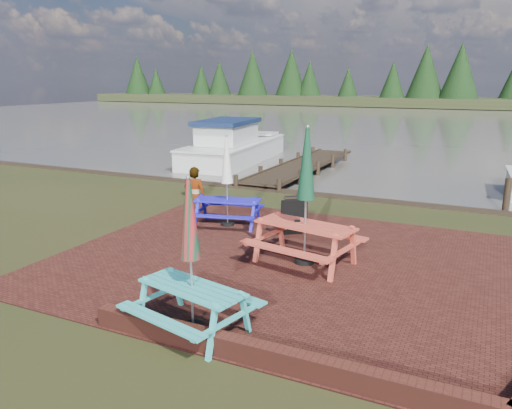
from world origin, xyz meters
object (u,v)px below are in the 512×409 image
at_px(picnic_table_red, 305,218).
at_px(boat_jetty, 233,148).
at_px(picnic_table_blue, 227,195).
at_px(person, 194,167).
at_px(chalkboard, 294,216).
at_px(picnic_table_teal, 192,279).
at_px(jetty, 301,166).

xyz_separation_m(picnic_table_red, boat_jetty, (-7.75, 11.62, -0.49)).
height_order(picnic_table_blue, person, picnic_table_blue).
bearing_deg(picnic_table_blue, picnic_table_red, -46.63).
xyz_separation_m(chalkboard, boat_jetty, (-6.87, 9.92, -0.01)).
bearing_deg(picnic_table_blue, picnic_table_teal, -81.18).
distance_m(jetty, boat_jetty, 4.16).
height_order(picnic_table_red, person, picnic_table_red).
bearing_deg(picnic_table_red, jetty, 121.80).
bearing_deg(picnic_table_red, picnic_table_blue, 158.88).
distance_m(picnic_table_red, picnic_table_blue, 3.12).
distance_m(picnic_table_teal, person, 8.54).
xyz_separation_m(picnic_table_blue, person, (-2.42, 2.32, 0.16)).
height_order(picnic_table_red, jetty, picnic_table_red).
relative_size(picnic_table_teal, chalkboard, 2.53).
bearing_deg(jetty, chalkboard, -70.77).
xyz_separation_m(picnic_table_red, chalkboard, (-0.88, 1.71, -0.48)).
bearing_deg(picnic_table_teal, jetty, 116.89).
bearing_deg(person, picnic_table_red, 130.41).
distance_m(picnic_table_teal, picnic_table_blue, 5.35).
xyz_separation_m(picnic_table_teal, picnic_table_blue, (-2.10, 4.92, -0.01)).
relative_size(picnic_table_teal, picnic_table_blue, 1.01).
relative_size(picnic_table_blue, person, 1.19).
distance_m(picnic_table_teal, jetty, 13.88).
relative_size(picnic_table_red, picnic_table_blue, 1.21).
height_order(chalkboard, boat_jetty, boat_jetty).
bearing_deg(chalkboard, picnic_table_blue, 145.47).
bearing_deg(boat_jetty, chalkboard, -61.16).
bearing_deg(chalkboard, picnic_table_red, -98.64).
height_order(boat_jetty, person, person).
bearing_deg(picnic_table_teal, picnic_table_red, 93.73).
bearing_deg(picnic_table_teal, boat_jetty, 128.95).
bearing_deg(jetty, picnic_table_red, -69.37).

